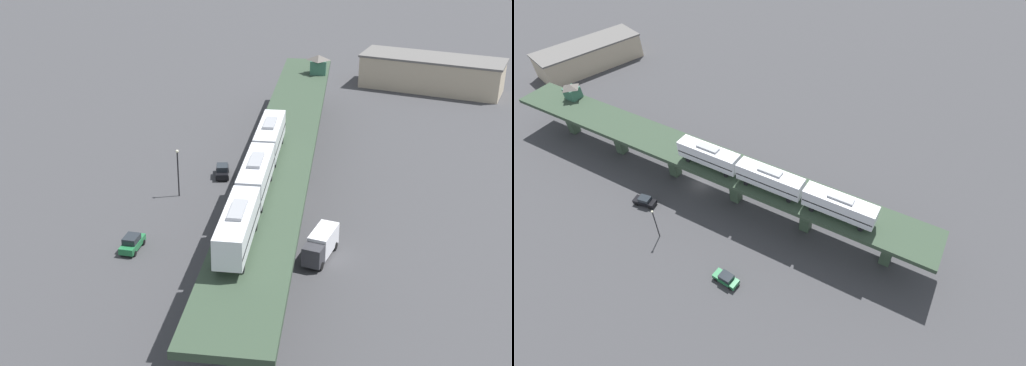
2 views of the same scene
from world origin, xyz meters
The scene contains 9 objects.
ground_plane centered at (0.00, 0.00, 0.00)m, with size 400.00×400.00×0.00m, color #38383A.
elevated_viaduct centered at (0.05, -0.18, 7.03)m, with size 32.98×90.84×8.20m.
subway_train centered at (3.21, -16.60, 10.74)m, with size 12.76×36.57×4.45m.
signal_hut centered at (-7.32, 34.93, 10.00)m, with size 3.97×3.97×3.40m.
street_car_green centered at (-11.23, -20.83, 0.94)m, with size 2.59×4.66×1.89m.
street_car_black centered at (-11.05, 3.36, 0.94)m, with size 3.53×4.75×1.89m.
delivery_truck centered at (10.14, -13.40, 1.76)m, with size 2.43×7.21×3.20m.
street_lamp centered at (-13.61, -5.18, 4.11)m, with size 0.44×0.44×6.94m.
warehouse_building centered at (8.28, 61.37, 3.41)m, with size 28.68×10.55×6.80m.
Camera 2 is at (-31.16, -50.71, 57.56)m, focal length 28.00 mm.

